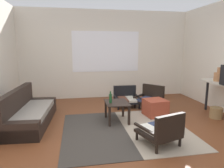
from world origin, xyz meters
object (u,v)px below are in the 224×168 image
wicker_basket (216,113)px  ottoman_orange (155,108)px  couch (29,114)px  armchair_corner (150,98)px  clay_vase (219,76)px  glass_bottle (110,98)px  coffee_table (117,106)px  armchair_striped_foreground (161,130)px  armchair_by_window (126,98)px

wicker_basket → ottoman_orange: bearing=163.4°
couch → armchair_corner: 2.98m
ottoman_orange → clay_vase: size_ratio=1.46×
ottoman_orange → glass_bottle: (-1.09, -0.22, 0.34)m
coffee_table → clay_vase: 2.49m
glass_bottle → wicker_basket: bearing=-4.0°
couch → armchair_corner: (2.90, 0.67, 0.04)m
ottoman_orange → wicker_basket: 1.36m
armchair_striped_foreground → glass_bottle: (-0.63, 1.17, 0.27)m
armchair_by_window → clay_vase: clay_vase is taller
ottoman_orange → wicker_basket: size_ratio=1.73×
armchair_by_window → ottoman_orange: 1.03m
armchair_by_window → armchair_striped_foreground: (-0.00, -2.31, 0.03)m
armchair_by_window → armchair_striped_foreground: 2.31m
armchair_by_window → ottoman_orange: armchair_by_window is taller
armchair_corner → ottoman_orange: (-0.12, -0.66, -0.07)m
coffee_table → glass_bottle: bearing=-171.8°
armchair_striped_foreground → ottoman_orange: armchair_striped_foreground is taller
couch → coffee_table: 1.84m
armchair_by_window → wicker_basket: size_ratio=2.42×
coffee_table → clay_vase: (2.42, 0.03, 0.58)m
clay_vase → wicker_basket: clay_vase is taller
glass_bottle → clay_vase: bearing=1.1°
couch → armchair_corner: size_ratio=2.23×
armchair_corner → clay_vase: size_ratio=2.59×
armchair_by_window → armchair_striped_foreground: bearing=-90.0°
wicker_basket → couch: bearing=174.8°
couch → armchair_striped_foreground: size_ratio=2.50×
armchair_striped_foreground → clay_vase: 2.38m
couch → clay_vase: size_ratio=5.76×
armchair_by_window → wicker_basket: bearing=-36.5°
coffee_table → armchair_by_window: bearing=66.3°
ottoman_orange → glass_bottle: size_ratio=1.88×
wicker_basket → clay_vase: bearing=52.5°
glass_bottle → wicker_basket: size_ratio=0.92×
wicker_basket → armchair_striped_foreground: bearing=-150.3°
armchair_by_window → couch: bearing=-158.0°
couch → coffee_table: bearing=-5.7°
clay_vase → wicker_basket: size_ratio=1.19×
clay_vase → wicker_basket: bearing=-127.5°
armchair_striped_foreground → armchair_corner: armchair_corner is taller
coffee_table → clay_vase: clay_vase is taller
armchair_corner → clay_vase: (1.34, -0.82, 0.66)m
armchair_by_window → ottoman_orange: size_ratio=1.40×
ottoman_orange → coffee_table: bearing=-168.1°
armchair_corner → wicker_basket: 1.58m
armchair_corner → armchair_striped_foreground: bearing=-106.0°
armchair_by_window → armchair_corner: size_ratio=0.79×
armchair_corner → clay_vase: 1.71m
coffee_table → armchair_striped_foreground: bearing=-67.8°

